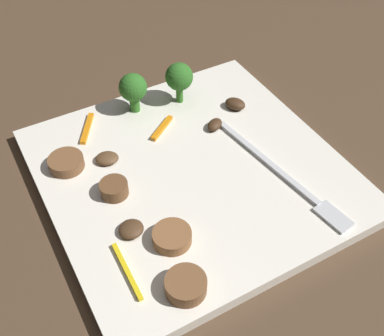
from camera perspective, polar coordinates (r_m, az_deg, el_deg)
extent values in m
plane|color=#4C3826|center=(0.49, 0.00, -1.11)|extent=(1.40, 1.40, 0.00)
cube|color=white|center=(0.48, 0.00, -0.56)|extent=(0.29, 0.29, 0.01)
cube|color=silver|center=(0.49, 8.85, 0.88)|extent=(0.14, 0.03, 0.00)
cube|color=silver|center=(0.45, 16.59, -5.64)|extent=(0.04, 0.02, 0.00)
cylinder|color=#347525|center=(0.54, -6.92, 7.87)|extent=(0.01, 0.01, 0.02)
sphere|color=#2D6B23|center=(0.53, -7.10, 9.57)|extent=(0.03, 0.03, 0.03)
cylinder|color=#347525|center=(0.55, -1.51, 9.08)|extent=(0.01, 0.01, 0.03)
sphere|color=#2D6B23|center=(0.54, -1.55, 10.89)|extent=(0.03, 0.03, 0.03)
cylinder|color=brown|center=(0.39, -0.75, -13.89)|extent=(0.05, 0.05, 0.01)
cylinder|color=brown|center=(0.46, -9.33, -2.45)|extent=(0.04, 0.04, 0.01)
cylinder|color=brown|center=(0.42, -2.41, -8.25)|extent=(0.04, 0.04, 0.01)
cylinder|color=brown|center=(0.49, -14.85, 0.62)|extent=(0.05, 0.05, 0.01)
ellipsoid|color=#422B19|center=(0.55, 5.21, 7.67)|extent=(0.03, 0.03, 0.01)
ellipsoid|color=#4C331E|center=(0.43, -7.31, -7.27)|extent=(0.02, 0.02, 0.01)
ellipsoid|color=#422B19|center=(0.52, 2.75, 5.23)|extent=(0.02, 0.03, 0.01)
ellipsoid|color=brown|center=(0.49, -10.16, 1.16)|extent=(0.03, 0.03, 0.01)
cube|color=orange|center=(0.53, -12.46, 4.67)|extent=(0.04, 0.03, 0.00)
cube|color=orange|center=(0.52, -4.06, 4.66)|extent=(0.03, 0.04, 0.00)
cube|color=yellow|center=(0.41, -7.81, -12.14)|extent=(0.06, 0.01, 0.00)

